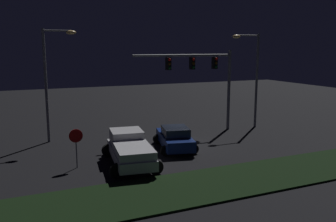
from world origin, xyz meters
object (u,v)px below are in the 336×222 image
Objects in this scene: street_lamp_left at (52,72)px; traffic_signal_gantry at (203,71)px; pickup_truck at (130,147)px; stop_sign at (76,141)px; street_lamp_right at (252,69)px; car_sedan at (175,138)px.

traffic_signal_gantry is at bearing -8.56° from street_lamp_left.
stop_sign is (-2.91, 0.56, 0.56)m from pickup_truck.
pickup_truck is at bearing -156.57° from street_lamp_right.
stop_sign is at bearing -86.48° from street_lamp_left.
street_lamp_right is at bearing 17.44° from stop_sign.
pickup_truck is at bearing -65.10° from street_lamp_left.
car_sedan is 0.59× the size of street_lamp_left.
pickup_truck is 10.31m from traffic_signal_gantry.
traffic_signal_gantry is 12.26m from stop_sign.
street_lamp_left reaches higher than car_sedan.
stop_sign is at bearing -162.56° from street_lamp_right.
pickup_truck is 8.85m from street_lamp_left.
street_lamp_left is 1.02× the size of street_lamp_right.
street_lamp_left is (-3.32, 7.15, 4.02)m from pickup_truck.
traffic_signal_gantry is at bearing 24.62° from stop_sign.
pickup_truck is 0.70× the size of street_lamp_left.
car_sedan is 10.19m from street_lamp_right.
street_lamp_left is (-7.07, 5.25, 4.28)m from car_sedan.
street_lamp_left reaches higher than traffic_signal_gantry.
street_lamp_right is at bearing -6.51° from street_lamp_left.
pickup_truck is 4.21m from car_sedan.
stop_sign is at bearing 86.85° from pickup_truck.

